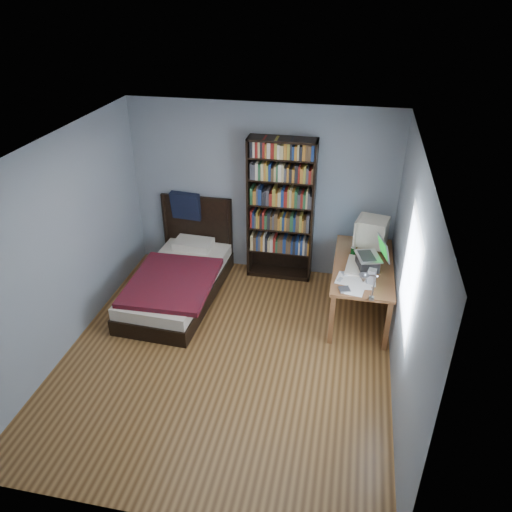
% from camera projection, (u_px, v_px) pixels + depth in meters
% --- Properties ---
extents(room, '(4.20, 4.24, 2.50)m').
position_uv_depth(room, '(226.00, 265.00, 5.32)').
color(room, brown).
rests_on(room, ground).
extents(desk, '(0.75, 1.54, 0.73)m').
position_uv_depth(desk, '(362.00, 269.00, 6.86)').
color(desk, brown).
rests_on(desk, floor).
extents(crt_monitor, '(0.46, 0.43, 0.45)m').
position_uv_depth(crt_monitor, '(371.00, 232.00, 6.58)').
color(crt_monitor, beige).
rests_on(crt_monitor, desk).
extents(laptop, '(0.44, 0.42, 0.44)m').
position_uv_depth(laptop, '(369.00, 260.00, 6.20)').
color(laptop, '#2D2D30').
rests_on(laptop, desk).
extents(desk_lamp, '(0.21, 0.47, 0.56)m').
position_uv_depth(desk_lamp, '(366.00, 281.00, 5.18)').
color(desk_lamp, '#99999E').
rests_on(desk_lamp, desk).
extents(keyboard, '(0.24, 0.50, 0.05)m').
position_uv_depth(keyboard, '(354.00, 266.00, 6.29)').
color(keyboard, beige).
rests_on(keyboard, desk).
extents(speaker, '(0.11, 0.11, 0.18)m').
position_uv_depth(speaker, '(372.00, 276.00, 5.93)').
color(speaker, gray).
rests_on(speaker, desk).
extents(soda_can, '(0.06, 0.06, 0.11)m').
position_uv_depth(soda_can, '(353.00, 252.00, 6.52)').
color(soda_can, '#073814').
rests_on(soda_can, desk).
extents(mouse, '(0.06, 0.11, 0.04)m').
position_uv_depth(mouse, '(363.00, 254.00, 6.56)').
color(mouse, silver).
rests_on(mouse, desk).
extents(phone_silver, '(0.09, 0.12, 0.02)m').
position_uv_depth(phone_silver, '(345.00, 274.00, 6.12)').
color(phone_silver, silver).
rests_on(phone_silver, desk).
extents(phone_grey, '(0.07, 0.10, 0.02)m').
position_uv_depth(phone_grey, '(340.00, 280.00, 6.01)').
color(phone_grey, gray).
rests_on(phone_grey, desk).
extents(external_drive, '(0.15, 0.15, 0.02)m').
position_uv_depth(external_drive, '(344.00, 290.00, 5.82)').
color(external_drive, gray).
rests_on(external_drive, desk).
extents(bookshelf, '(0.94, 0.30, 2.08)m').
position_uv_depth(bookshelf, '(281.00, 211.00, 7.02)').
color(bookshelf, black).
rests_on(bookshelf, floor).
extents(bed, '(1.14, 2.12, 1.16)m').
position_uv_depth(bed, '(179.00, 278.00, 6.95)').
color(bed, black).
rests_on(bed, floor).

